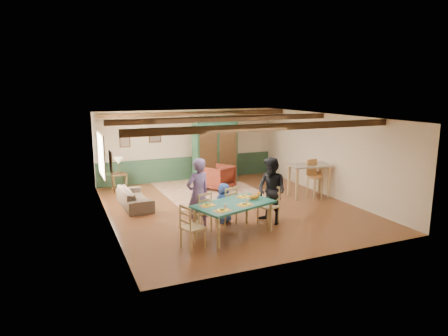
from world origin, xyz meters
name	(u,v)px	position (x,y,z in m)	size (l,w,h in m)	color
floor	(230,207)	(0.00, 0.00, 0.00)	(8.00, 8.00, 0.00)	#582D18
wall_back	(189,145)	(0.00, 4.00, 1.35)	(7.00, 0.02, 2.70)	beige
wall_left	(107,173)	(-3.50, 0.00, 1.35)	(0.02, 8.00, 2.70)	beige
wall_right	(329,155)	(3.50, 0.00, 1.35)	(0.02, 8.00, 2.70)	beige
ceiling	(231,117)	(0.00, 0.00, 2.70)	(7.00, 8.00, 0.02)	silver
wainscot_back	(189,168)	(0.00, 3.98, 0.45)	(6.95, 0.03, 0.90)	#1F3A27
ceiling_beam_front	(270,127)	(0.00, -2.30, 2.61)	(6.95, 0.16, 0.16)	black
ceiling_beam_mid	(225,119)	(0.00, 0.40, 2.61)	(6.95, 0.16, 0.16)	black
ceiling_beam_back	(197,114)	(0.00, 3.00, 2.61)	(6.95, 0.16, 0.16)	black
window_left	(101,155)	(-3.47, 1.70, 1.55)	(0.06, 1.60, 1.30)	white
picture_left_wall	(111,161)	(-3.47, -0.60, 1.75)	(0.04, 0.42, 0.52)	#7C6D5A
picture_back_a	(155,135)	(-1.30, 3.97, 1.80)	(0.45, 0.04, 0.55)	#7C6D5A
picture_back_b	(125,141)	(-2.40, 3.97, 1.65)	(0.38, 0.04, 0.48)	#7C6D5A
dining_table	(234,219)	(-0.85, -2.12, 0.40)	(1.91, 1.06, 0.80)	#1B5647
dining_chair_far_left	(200,211)	(-1.50, -1.53, 0.51)	(0.45, 0.47, 1.01)	#A18250
dining_chair_far_right	(226,205)	(-0.69, -1.26, 0.51)	(0.45, 0.47, 1.01)	#A18250
dining_chair_end_left	(193,226)	(-2.02, -2.50, 0.51)	(0.45, 0.47, 1.01)	#A18250
dining_chair_end_right	(268,205)	(0.31, -1.75, 0.51)	(0.45, 0.47, 1.01)	#A18250
person_man	(198,195)	(-1.52, -1.45, 0.92)	(0.67, 0.44, 1.83)	slate
person_woman	(271,191)	(0.41, -1.71, 0.88)	(0.85, 0.66, 1.75)	black
person_child	(224,203)	(-0.71, -1.18, 0.53)	(0.52, 0.34, 1.07)	#264598
cat	(254,196)	(-0.27, -2.04, 0.89)	(0.38, 0.15, 0.19)	orange
place_setting_near_left	(222,208)	(-1.33, -2.56, 0.85)	(0.43, 0.32, 0.11)	yellow
place_setting_near_center	(245,203)	(-0.67, -2.34, 0.85)	(0.43, 0.32, 0.11)	yellow
place_setting_far_left	(208,203)	(-1.49, -2.05, 0.85)	(0.43, 0.32, 0.11)	yellow
place_setting_far_right	(244,195)	(-0.38, -1.69, 0.85)	(0.43, 0.32, 0.11)	yellow
area_rug	(209,190)	(0.11, 2.11, 0.01)	(3.18, 3.78, 0.01)	beige
armoire	(215,150)	(0.73, 3.09, 1.24)	(1.76, 0.70, 2.48)	#13301E
armchair	(218,177)	(0.49, 2.17, 0.42)	(0.91, 0.93, 0.85)	#45130D
sofa	(135,198)	(-2.63, 1.19, 0.28)	(1.90, 0.74, 0.55)	#3B2F25
end_table	(119,182)	(-2.77, 3.21, 0.31)	(0.51, 0.51, 0.62)	black
table_lamp	(118,165)	(-2.77, 3.21, 0.91)	(0.32, 0.32, 0.57)	beige
counter_table	(309,181)	(2.80, 0.04, 0.54)	(1.30, 0.76, 1.08)	#B8A98F
bar_stool_left	(315,181)	(2.81, -0.27, 0.60)	(0.42, 0.47, 1.19)	tan
bar_stool_right	(315,178)	(3.14, 0.19, 0.59)	(0.42, 0.46, 1.18)	tan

